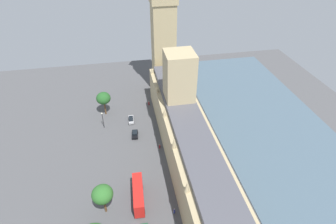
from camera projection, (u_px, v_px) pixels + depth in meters
name	position (u px, v px, depth m)	size (l,w,h in m)	color
ground_plane	(181.00, 161.00, 79.12)	(143.66, 143.66, 0.00)	#4C4C4F
river_thames	(286.00, 146.00, 84.16)	(39.64, 129.30, 0.25)	#475B6B
parliament_building	(187.00, 136.00, 76.30)	(12.29, 73.66, 28.55)	tan
clock_tower	(163.00, 8.00, 94.56)	(9.57, 9.57, 62.92)	tan
car_silver_kerbside	(131.00, 119.00, 94.06)	(1.95, 4.49, 1.74)	#B7B7BC
car_black_leading	(135.00, 134.00, 87.73)	(2.29, 4.23, 1.74)	black
double_decker_bus_near_tower	(138.00, 194.00, 66.45)	(3.02, 10.60, 4.75)	red
pedestrian_under_trees	(160.00, 147.00, 83.19)	(0.65, 0.60, 1.53)	maroon
pedestrian_by_river_gate	(149.00, 103.00, 102.54)	(0.60, 0.49, 1.61)	maroon
pedestrian_opposite_hall	(174.00, 211.00, 64.82)	(0.65, 0.56, 1.63)	navy
plane_tree_far_end	(102.00, 194.00, 61.86)	(5.05, 5.05, 8.68)	brown
plane_tree_trailing	(103.00, 98.00, 94.30)	(5.04, 5.04, 9.00)	brown
street_lamp_slot_10	(103.00, 117.00, 89.25)	(0.56, 0.56, 6.32)	black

